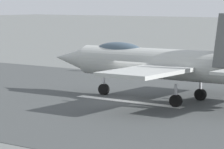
# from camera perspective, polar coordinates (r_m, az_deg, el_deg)

# --- Properties ---
(ground_plane) EXTENTS (400.00, 400.00, 0.00)m
(ground_plane) POSITION_cam_1_polar(r_m,az_deg,el_deg) (40.41, 1.12, -2.43)
(ground_plane) COLOR slate
(runway_strip) EXTENTS (240.00, 26.00, 0.02)m
(runway_strip) POSITION_cam_1_polar(r_m,az_deg,el_deg) (40.40, 1.15, -2.42)
(runway_strip) COLOR #414445
(runway_strip) RESTS_ON ground
(fighter_jet) EXTENTS (16.56, 13.17, 5.65)m
(fighter_jet) POSITION_cam_1_polar(r_m,az_deg,el_deg) (40.38, 4.62, 1.05)
(fighter_jet) COLOR #B0B3B0
(fighter_jet) RESTS_ON ground
(crew_person) EXTENTS (0.41, 0.67, 1.59)m
(crew_person) POSITION_cam_1_polar(r_m,az_deg,el_deg) (57.50, -1.49, 1.05)
(crew_person) COLOR #1E2338
(crew_person) RESTS_ON ground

